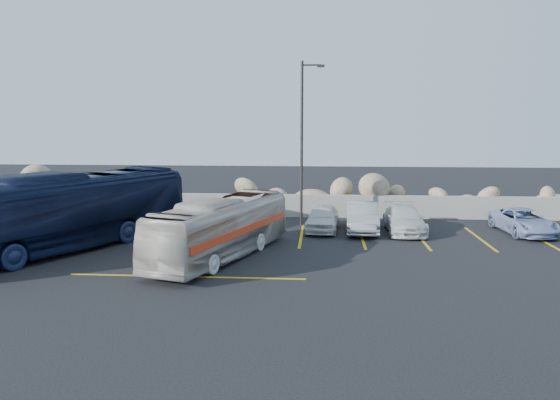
# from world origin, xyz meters

# --- Properties ---
(ground) EXTENTS (90.00, 90.00, 0.00)m
(ground) POSITION_xyz_m (0.00, 0.00, 0.00)
(ground) COLOR black
(ground) RESTS_ON ground
(seawall) EXTENTS (60.00, 0.40, 1.20)m
(seawall) POSITION_xyz_m (0.00, 12.00, 0.60)
(seawall) COLOR gray
(seawall) RESTS_ON ground
(riprap_pile) EXTENTS (54.00, 2.80, 2.60)m
(riprap_pile) POSITION_xyz_m (0.00, 13.20, 1.30)
(riprap_pile) COLOR #887059
(riprap_pile) RESTS_ON ground
(parking_lines) EXTENTS (18.16, 9.36, 0.01)m
(parking_lines) POSITION_xyz_m (4.64, 5.57, 0.01)
(parking_lines) COLOR gold
(parking_lines) RESTS_ON ground
(lamppost) EXTENTS (1.14, 0.18, 8.00)m
(lamppost) POSITION_xyz_m (2.56, 9.50, 4.30)
(lamppost) COLOR #2D2A28
(lamppost) RESTS_ON ground
(vintage_bus) EXTENTS (4.45, 8.35, 2.28)m
(vintage_bus) POSITION_xyz_m (-0.29, 2.87, 1.14)
(vintage_bus) COLOR beige
(vintage_bus) RESTS_ON ground
(tour_coach) EXTENTS (7.61, 11.16, 3.13)m
(tour_coach) POSITION_xyz_m (-6.82, 3.65, 1.57)
(tour_coach) COLOR #0F1834
(tour_coach) RESTS_ON ground
(car_a) EXTENTS (1.76, 3.74, 1.24)m
(car_a) POSITION_xyz_m (3.55, 8.29, 0.62)
(car_a) COLOR silver
(car_a) RESTS_ON ground
(car_b) EXTENTS (1.58, 4.17, 1.36)m
(car_b) POSITION_xyz_m (5.40, 8.23, 0.68)
(car_b) COLOR #9FA0A4
(car_b) RESTS_ON ground
(car_c) EXTENTS (1.70, 4.14, 1.20)m
(car_c) POSITION_xyz_m (7.36, 8.22, 0.60)
(car_c) COLOR silver
(car_c) RESTS_ON ground
(car_d) EXTENTS (2.29, 4.28, 1.14)m
(car_d) POSITION_xyz_m (12.80, 8.29, 0.57)
(car_d) COLOR #8A9AC4
(car_d) RESTS_ON ground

